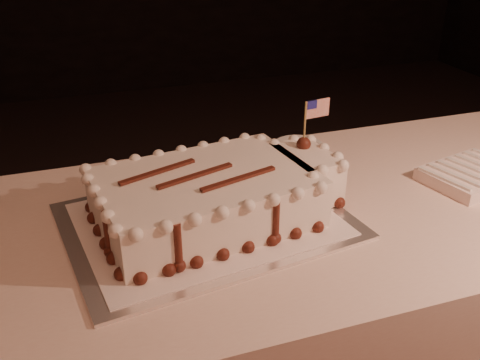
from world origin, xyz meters
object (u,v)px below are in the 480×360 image
object	(u,v)px
banquet_table	(323,319)
cake_board	(206,221)
sheet_cake	(219,194)
napkin_stack	(471,175)
side_plate	(298,146)

from	to	relation	value
banquet_table	cake_board	xyz separation A→B (m)	(-0.32, 0.00, 0.38)
banquet_table	sheet_cake	world-z (taller)	sheet_cake
sheet_cake	cake_board	bearing A→B (deg)	-171.56
sheet_cake	napkin_stack	bearing A→B (deg)	-2.25
cake_board	sheet_cake	size ratio (longest dim) A/B	1.04
napkin_stack	side_plate	distance (m)	0.48
napkin_stack	banquet_table	bearing A→B (deg)	177.04
banquet_table	sheet_cake	bearing A→B (deg)	178.70
banquet_table	side_plate	xyz separation A→B (m)	(0.05, 0.32, 0.38)
sheet_cake	side_plate	xyz separation A→B (m)	(0.34, 0.31, -0.06)
banquet_table	cake_board	distance (m)	0.50
napkin_stack	side_plate	world-z (taller)	napkin_stack
side_plate	banquet_table	bearing A→B (deg)	-98.51
cake_board	napkin_stack	xyz separation A→B (m)	(0.70, -0.02, 0.01)
banquet_table	sheet_cake	size ratio (longest dim) A/B	4.07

